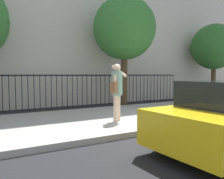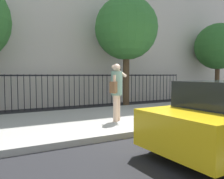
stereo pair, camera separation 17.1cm
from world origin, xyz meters
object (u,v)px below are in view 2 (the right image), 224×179
object	(u,v)px
street_tree_far	(218,47)
pedestrian_on_phone	(116,88)
street_bench	(198,94)
street_tree_near	(126,29)

from	to	relation	value
street_tree_far	pedestrian_on_phone	bearing A→B (deg)	-159.16
pedestrian_on_phone	street_bench	bearing A→B (deg)	16.96
street_bench	street_tree_near	size ratio (longest dim) A/B	0.30
street_bench	street_tree_near	distance (m)	4.71
pedestrian_on_phone	street_bench	size ratio (longest dim) A/B	1.10
pedestrian_on_phone	street_tree_near	xyz separation A→B (m)	(2.57, 3.48, 2.62)
street_bench	street_tree_far	world-z (taller)	street_tree_far
street_bench	pedestrian_on_phone	bearing A→B (deg)	-163.04
street_tree_near	street_tree_far	distance (m)	7.06
pedestrian_on_phone	street_tree_far	size ratio (longest dim) A/B	0.37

